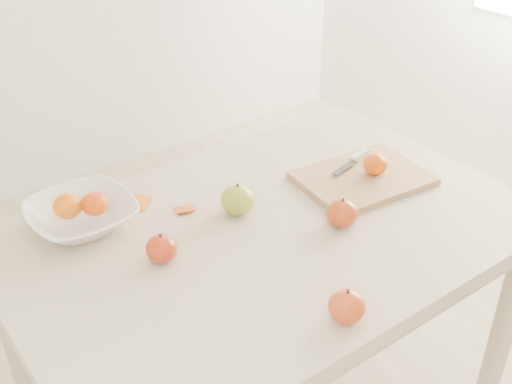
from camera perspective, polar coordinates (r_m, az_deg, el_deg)
table at (r=1.55m, az=1.11°, el=-6.10°), size 1.20×0.80×0.75m
cutting_board at (r=1.68m, az=9.47°, el=1.21°), size 0.34×0.27×0.02m
board_tangerine at (r=1.67m, az=10.55°, el=2.45°), size 0.06×0.06×0.05m
fruit_bowl at (r=1.53m, az=-15.24°, el=-2.03°), size 0.24×0.24×0.06m
bowl_tangerine_near at (r=1.51m, az=-16.41°, el=-1.21°), size 0.07×0.07×0.06m
bowl_tangerine_far at (r=1.51m, az=-14.14°, el=-1.00°), size 0.06×0.06×0.05m
orange_peel_a at (r=1.59m, az=-10.31°, el=-1.06°), size 0.07×0.07×0.01m
orange_peel_b at (r=1.55m, az=-6.35°, el=-1.60°), size 0.05×0.05×0.01m
paring_knife at (r=1.74m, az=8.98°, el=3.08°), size 0.17×0.06×0.01m
apple_green at (r=1.52m, az=-1.64°, el=-0.71°), size 0.08×0.08×0.07m
apple_red_b at (r=1.38m, az=-8.39°, el=-5.00°), size 0.07×0.07×0.06m
apple_red_e at (r=1.49m, az=7.65°, el=-1.86°), size 0.07×0.07×0.07m
apple_red_c at (r=1.24m, az=8.05°, el=-10.02°), size 0.07×0.07×0.06m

